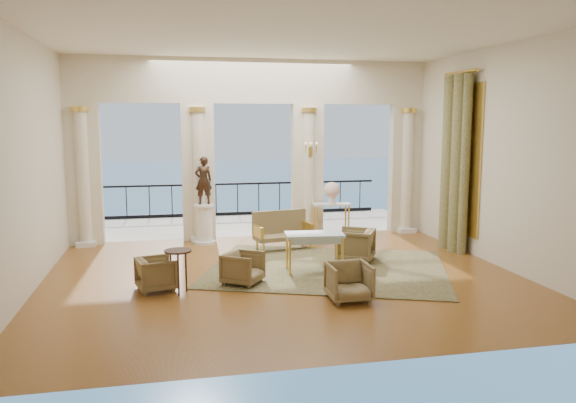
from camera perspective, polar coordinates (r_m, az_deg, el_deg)
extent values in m
plane|color=#523012|center=(10.87, -0.38, -7.69)|extent=(9.00, 9.00, 0.00)
plane|color=beige|center=(6.63, 6.59, 1.88)|extent=(9.00, 0.00, 9.00)
plane|color=beige|center=(10.55, -25.14, 3.48)|extent=(0.00, 8.00, 8.00)
plane|color=beige|center=(12.21, 20.83, 4.25)|extent=(0.00, 8.00, 8.00)
plane|color=white|center=(10.57, -0.40, 16.49)|extent=(9.00, 9.00, 0.00)
cube|color=beige|center=(14.29, -3.58, 12.08)|extent=(9.00, 0.30, 1.10)
cube|color=beige|center=(14.29, -19.99, 2.57)|extent=(0.80, 0.30, 3.40)
cylinder|color=beige|center=(14.12, -20.07, 2.10)|extent=(0.28, 0.28, 3.20)
cylinder|color=gold|center=(14.06, -20.40, 8.80)|extent=(0.40, 0.40, 0.12)
cube|color=silver|center=(14.36, -19.77, -4.02)|extent=(0.45, 0.45, 0.12)
cube|color=beige|center=(14.17, -9.11, 2.92)|extent=(0.80, 0.30, 3.40)
cylinder|color=beige|center=(14.00, -9.06, 2.45)|extent=(0.28, 0.28, 3.20)
cylinder|color=gold|center=(13.94, -9.22, 9.21)|extent=(0.40, 0.40, 0.12)
cube|color=silver|center=(14.23, -8.92, -3.73)|extent=(0.45, 0.45, 0.12)
cube|color=beige|center=(14.58, 1.96, 3.16)|extent=(0.80, 0.30, 3.40)
cylinder|color=beige|center=(14.41, 2.13, 2.70)|extent=(0.28, 0.28, 3.20)
cylinder|color=gold|center=(14.35, 2.17, 9.28)|extent=(0.40, 0.40, 0.12)
cube|color=silver|center=(14.64, 2.10, -3.31)|extent=(0.45, 0.45, 0.12)
cube|color=beige|center=(15.45, 11.74, 3.28)|extent=(0.80, 0.30, 3.40)
cylinder|color=beige|center=(15.30, 12.00, 2.85)|extent=(0.28, 0.28, 3.20)
cylinder|color=gold|center=(15.24, 12.19, 9.03)|extent=(0.40, 0.40, 0.12)
cube|color=silver|center=(15.51, 11.83, -2.83)|extent=(0.45, 0.45, 0.12)
cube|color=#A29788|center=(16.46, -4.45, -2.43)|extent=(10.00, 3.60, 0.10)
cube|color=black|center=(17.88, -5.17, 1.80)|extent=(9.00, 0.06, 0.06)
cube|color=black|center=(18.01, -5.13, -1.20)|extent=(9.00, 0.06, 0.10)
cylinder|color=black|center=(17.94, -5.15, 0.22)|extent=(0.03, 0.03, 1.00)
cylinder|color=black|center=(17.93, -18.27, -0.17)|extent=(0.03, 0.03, 1.00)
cylinder|color=black|center=(18.87, 7.31, 0.57)|extent=(0.03, 0.03, 1.00)
cylinder|color=#4C3823|center=(17.36, 1.70, 5.29)|extent=(0.20, 0.20, 4.20)
plane|color=#255C8D|center=(70.85, -10.20, 0.75)|extent=(160.00, 160.00, 0.00)
cylinder|color=#4E4D29|center=(13.02, 17.54, 3.51)|extent=(0.26, 0.26, 4.00)
cylinder|color=#4E4D29|center=(13.39, 16.45, 3.68)|extent=(0.32, 0.32, 4.00)
cylinder|color=#4E4D29|center=(13.81, 15.71, 3.83)|extent=(0.26, 0.26, 4.00)
cylinder|color=gold|center=(13.45, 17.15, 12.42)|extent=(0.08, 1.40, 0.08)
cube|color=gold|center=(13.49, 17.25, 4.10)|extent=(0.04, 1.60, 3.40)
cube|color=gold|center=(14.23, 2.28, 5.06)|extent=(0.10, 0.04, 0.25)
cylinder|color=gold|center=(14.12, 1.81, 5.44)|extent=(0.02, 0.02, 0.22)
cylinder|color=gold|center=(14.15, 2.37, 5.44)|extent=(0.02, 0.02, 0.22)
cylinder|color=gold|center=(14.19, 2.92, 5.45)|extent=(0.02, 0.02, 0.22)
cube|color=#34361D|center=(11.49, 4.01, -6.78)|extent=(5.67, 5.07, 0.02)
imported|color=#3F321E|center=(10.38, -4.60, -6.61)|extent=(0.85, 0.86, 0.66)
imported|color=#3F321E|center=(9.47, 6.22, -7.94)|extent=(0.68, 0.64, 0.70)
imported|color=#3F321E|center=(12.11, 6.86, -4.23)|extent=(0.97, 0.99, 0.77)
imported|color=#3F321E|center=(10.24, -13.24, -7.01)|extent=(0.73, 0.76, 0.65)
cube|color=#3F321E|center=(13.08, -0.47, -3.62)|extent=(1.42, 0.79, 0.10)
cube|color=#3F321E|center=(13.25, -0.90, -2.06)|extent=(1.33, 0.33, 0.55)
cube|color=gold|center=(12.82, -3.06, -3.06)|extent=(0.18, 0.55, 0.26)
cube|color=gold|center=(13.29, 2.03, -2.65)|extent=(0.18, 0.55, 0.26)
cylinder|color=gold|center=(12.71, -2.50, -4.78)|extent=(0.05, 0.05, 0.25)
cylinder|color=gold|center=(13.15, 2.23, -4.34)|extent=(0.05, 0.05, 0.25)
cylinder|color=gold|center=(13.11, -3.17, -4.38)|extent=(0.05, 0.05, 0.25)
cylinder|color=gold|center=(13.54, 1.44, -3.97)|extent=(0.05, 0.05, 0.25)
cube|color=#A7C7D7|center=(11.09, 2.69, -3.37)|extent=(1.19, 0.72, 0.05)
cylinder|color=gold|center=(10.86, 0.20, -5.72)|extent=(0.05, 0.05, 0.73)
cylinder|color=gold|center=(11.03, 5.56, -5.54)|extent=(0.05, 0.05, 0.73)
cylinder|color=gold|center=(11.35, -0.12, -5.10)|extent=(0.05, 0.05, 0.73)
cylinder|color=gold|center=(11.52, 5.01, -4.94)|extent=(0.05, 0.05, 0.73)
cylinder|color=silver|center=(13.92, -8.45, -4.09)|extent=(0.53, 0.53, 0.07)
cylinder|color=silver|center=(13.83, -8.49, -2.27)|extent=(0.39, 0.39, 0.85)
cylinder|color=silver|center=(13.76, -8.53, -0.38)|extent=(0.50, 0.50, 0.05)
imported|color=#322016|center=(13.68, -8.58, 2.13)|extent=(0.47, 0.35, 1.16)
cube|color=silver|center=(14.30, 4.45, -0.30)|extent=(0.98, 0.48, 0.05)
cylinder|color=gold|center=(14.18, 2.84, -2.19)|extent=(0.05, 0.05, 0.85)
cylinder|color=gold|center=(14.32, 6.17, -2.13)|extent=(0.05, 0.05, 0.85)
cylinder|color=gold|center=(14.44, 2.70, -2.01)|extent=(0.05, 0.05, 0.85)
cylinder|color=gold|center=(14.57, 5.98, -1.95)|extent=(0.05, 0.05, 0.85)
cylinder|color=silver|center=(14.28, 4.45, 0.32)|extent=(0.21, 0.21, 0.26)
sphere|color=#EFA6A3|center=(14.25, 4.46, 1.16)|extent=(0.41, 0.41, 0.41)
cylinder|color=black|center=(9.90, -11.13, -4.95)|extent=(0.47, 0.47, 0.03)
cylinder|color=black|center=(10.06, -10.32, -6.96)|extent=(0.03, 0.03, 0.73)
cylinder|color=black|center=(10.06, -11.81, -7.00)|extent=(0.03, 0.03, 0.73)
cylinder|color=black|center=(9.84, -11.07, -7.32)|extent=(0.03, 0.03, 0.73)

